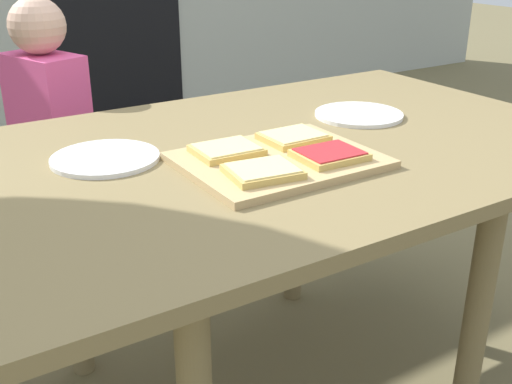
{
  "coord_description": "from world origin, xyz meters",
  "views": [
    {
      "loc": [
        -0.71,
        -1.1,
        1.14
      ],
      "look_at": [
        -0.01,
        0.0,
        0.59
      ],
      "focal_mm": 43.92,
      "sensor_mm": 36.0,
      "label": 1
    }
  ],
  "objects": [
    {
      "name": "plate_white_left",
      "position": [
        -0.32,
        0.1,
        0.69
      ],
      "size": [
        0.22,
        0.22,
        0.01
      ],
      "primitive_type": "cylinder",
      "color": "white",
      "rests_on": "dining_table"
    },
    {
      "name": "dining_table",
      "position": [
        0.0,
        0.0,
        0.62
      ],
      "size": [
        1.57,
        0.95,
        0.69
      ],
      "color": "olive",
      "rests_on": "ground"
    },
    {
      "name": "pizza_slice_far_left",
      "position": [
        -0.1,
        -0.03,
        0.71
      ],
      "size": [
        0.14,
        0.12,
        0.02
      ],
      "color": "tan",
      "rests_on": "cutting_board"
    },
    {
      "name": "pizza_slice_near_left",
      "position": [
        -0.11,
        -0.17,
        0.71
      ],
      "size": [
        0.15,
        0.13,
        0.02
      ],
      "color": "tan",
      "rests_on": "cutting_board"
    },
    {
      "name": "pizza_slice_far_right",
      "position": [
        0.06,
        -0.04,
        0.71
      ],
      "size": [
        0.13,
        0.11,
        0.02
      ],
      "color": "tan",
      "rests_on": "cutting_board"
    },
    {
      "name": "plate_white_right",
      "position": [
        0.35,
        0.07,
        0.69
      ],
      "size": [
        0.22,
        0.22,
        0.01
      ],
      "primitive_type": "cylinder",
      "color": "white",
      "rests_on": "dining_table"
    },
    {
      "name": "pizza_slice_near_right",
      "position": [
        0.06,
        -0.17,
        0.71
      ],
      "size": [
        0.14,
        0.12,
        0.02
      ],
      "color": "tan",
      "rests_on": "cutting_board"
    },
    {
      "name": "child_left",
      "position": [
        -0.27,
        0.74,
        0.54
      ],
      "size": [
        0.21,
        0.27,
        0.96
      ],
      "color": "navy",
      "rests_on": "ground"
    },
    {
      "name": "cutting_board",
      "position": [
        -0.03,
        -0.11,
        0.7
      ],
      "size": [
        0.39,
        0.31,
        0.02
      ],
      "primitive_type": "cube",
      "color": "tan",
      "rests_on": "dining_table"
    }
  ]
}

